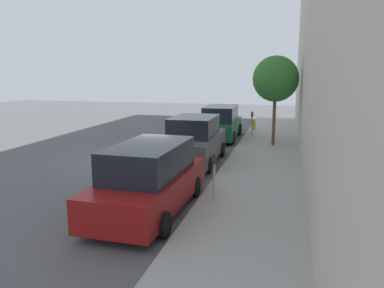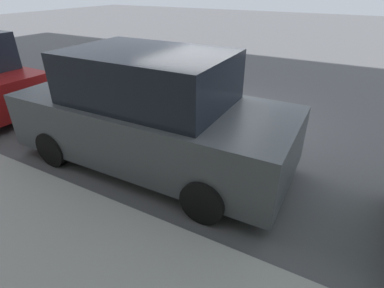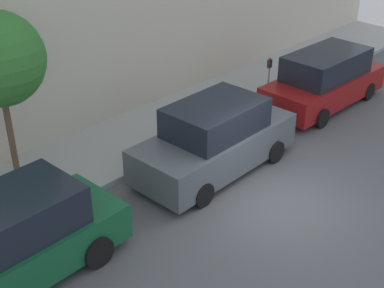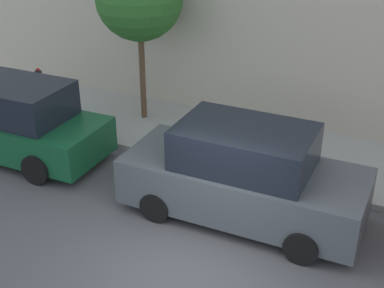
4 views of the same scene
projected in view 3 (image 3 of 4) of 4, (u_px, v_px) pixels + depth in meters
name	position (u px, v px, depth m)	size (l,w,h in m)	color
ground_plane	(275.00, 202.00, 13.37)	(60.00, 60.00, 0.00)	#515154
sidewalk	(143.00, 135.00, 16.38)	(3.02, 32.00, 0.15)	#9E9E99
parked_minivan_nearest	(324.00, 80.00, 18.10)	(2.03, 4.95, 1.90)	maroon
parked_suv_second	(215.00, 139.00, 14.30)	(2.08, 4.83, 1.98)	#4C5156
parked_minivan_third	(5.00, 245.00, 10.45)	(2.02, 4.95, 1.90)	#14512D
parking_meter_near	(269.00, 73.00, 18.41)	(0.11, 0.15, 1.40)	#ADADB2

